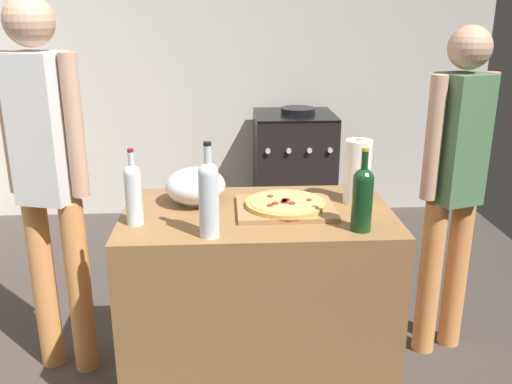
% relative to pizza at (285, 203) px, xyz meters
% --- Properties ---
extents(ground_plane, '(4.45, 3.79, 0.02)m').
position_rel_pizza_xyz_m(ground_plane, '(-0.30, 0.80, -0.93)').
color(ground_plane, '#3F3833').
extents(kitchen_wall_rear, '(4.45, 0.10, 2.60)m').
position_rel_pizza_xyz_m(kitchen_wall_rear, '(-0.30, 2.45, 0.38)').
color(kitchen_wall_rear, beige).
rests_on(kitchen_wall_rear, ground_plane).
extents(counter, '(1.12, 0.66, 0.89)m').
position_rel_pizza_xyz_m(counter, '(-0.12, -0.00, -0.47)').
color(counter, olive).
rests_on(counter, ground_plane).
extents(cutting_board, '(0.40, 0.32, 0.02)m').
position_rel_pizza_xyz_m(cutting_board, '(0.00, 0.00, -0.02)').
color(cutting_board, '#9E7247').
rests_on(cutting_board, counter).
extents(pizza, '(0.33, 0.33, 0.03)m').
position_rel_pizza_xyz_m(pizza, '(0.00, 0.00, 0.00)').
color(pizza, tan).
rests_on(pizza, cutting_board).
extents(mixing_bowl, '(0.26, 0.26, 0.16)m').
position_rel_pizza_xyz_m(mixing_bowl, '(-0.37, 0.11, 0.05)').
color(mixing_bowl, '#B2B2B7').
rests_on(mixing_bowl, counter).
extents(paper_towel_roll, '(0.11, 0.11, 0.28)m').
position_rel_pizza_xyz_m(paper_towel_roll, '(0.32, 0.08, 0.11)').
color(paper_towel_roll, white).
rests_on(paper_towel_roll, counter).
extents(wine_bottle_clear, '(0.07, 0.07, 0.36)m').
position_rel_pizza_xyz_m(wine_bottle_clear, '(-0.31, -0.26, 0.13)').
color(wine_bottle_clear, silver).
rests_on(wine_bottle_clear, counter).
extents(wine_bottle_green, '(0.08, 0.08, 0.32)m').
position_rel_pizza_xyz_m(wine_bottle_green, '(0.26, -0.23, 0.10)').
color(wine_bottle_green, '#143819').
rests_on(wine_bottle_green, counter).
extents(wine_bottle_dark, '(0.06, 0.06, 0.30)m').
position_rel_pizza_xyz_m(wine_bottle_dark, '(-0.60, -0.12, 0.10)').
color(wine_bottle_dark, silver).
rests_on(wine_bottle_dark, counter).
extents(stove, '(0.61, 0.60, 0.95)m').
position_rel_pizza_xyz_m(stove, '(0.29, 2.05, -0.46)').
color(stove, black).
rests_on(stove, ground_plane).
extents(person_in_stripes, '(0.37, 0.25, 1.74)m').
position_rel_pizza_xyz_m(person_in_stripes, '(-1.03, 0.25, 0.09)').
color(person_in_stripes, '#D88C4C').
rests_on(person_in_stripes, ground_plane).
extents(person_in_red, '(0.35, 0.25, 1.62)m').
position_rel_pizza_xyz_m(person_in_red, '(0.84, 0.31, 0.00)').
color(person_in_red, '#D88C4C').
rests_on(person_in_red, ground_plane).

